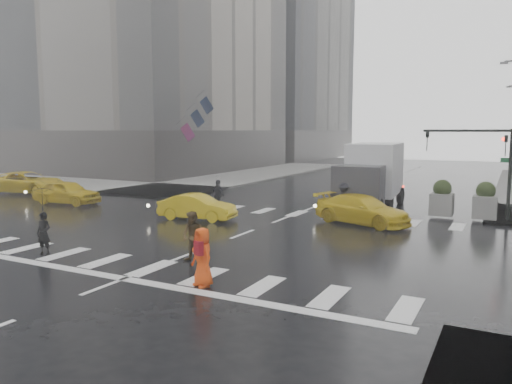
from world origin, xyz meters
The scene contains 19 objects.
ground centered at (0.00, 0.00, 0.00)m, with size 120.00×120.00×0.00m, color black.
sidewalk_nw centered at (-19.50, 17.50, 0.07)m, with size 35.00×35.00×0.15m, color slate.
building_nw centered at (-29.00, 27.00, 17.25)m, with size 26.05×26.05×38.00m.
building_nw_far centered at (-29.00, 56.00, 20.19)m, with size 26.05×26.05×44.00m.
road_markings centered at (0.00, 0.00, 0.01)m, with size 18.00×48.00×0.01m, color silver, non-canonical shape.
traffic_signal_pole centered at (9.01, 8.01, 3.22)m, with size 4.45×0.42×4.50m.
planter_west centered at (7.00, 8.20, 0.98)m, with size 1.10×1.10×1.80m.
planter_mid centered at (9.00, 8.20, 0.98)m, with size 1.10×1.10×1.80m.
flag_cluster centered at (-15.08, 18.50, 5.64)m, with size 2.87×3.06×4.69m.
pedestrian_black centered at (-4.60, -6.34, 1.66)m, with size 1.13×1.14×2.43m.
pedestrian_brown centered at (0.75, -4.76, 0.87)m, with size 0.84×0.66×1.73m, color #413017.
pedestrian_orange centered at (2.48, -6.80, 0.86)m, with size 0.98×0.84×1.70m.
pedestrian_far_a centered at (-4.33, 5.00, 0.85)m, with size 1.00×0.61×1.70m, color black.
pedestrian_far_b centered at (2.54, 6.09, 0.88)m, with size 1.14×0.63×1.76m, color black.
taxi_front centered at (-13.66, 2.80, 0.72)m, with size 1.70×4.23×1.44m, color #D8B50B.
taxi_mid centered at (-3.68, 2.00, 0.64)m, with size 1.34×3.86×1.27m, color #D8B50B.
taxi_rear centered at (3.90, 4.68, 0.69)m, with size 1.92×4.17×1.37m, color #D8B50B.
taxi_far centered at (-20.31, 5.18, 0.77)m, with size 2.54×4.88×1.53m, color #D8B50B.
box_truck centered at (3.00, 9.58, 1.96)m, with size 2.59×6.91×3.67m.
Camera 1 is at (10.20, -18.32, 4.42)m, focal length 35.00 mm.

